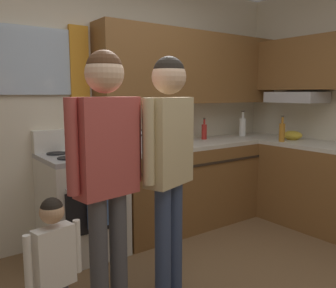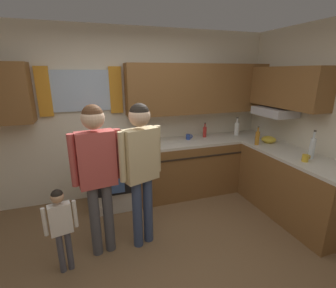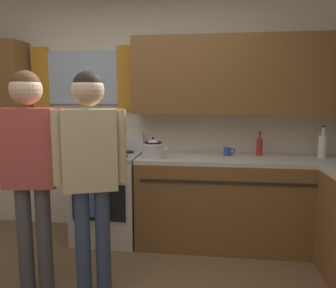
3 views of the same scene
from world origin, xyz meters
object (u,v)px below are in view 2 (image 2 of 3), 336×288
mug_cobalt_blue (188,137)px  bottle_oil_amber (257,138)px  bottle_sauce_red (205,132)px  bottle_tall_clear (312,148)px  mug_mustard_yellow (306,158)px  adult_in_plaid (141,160)px  stovetop_kettle (149,142)px  small_child (61,222)px  bottle_milk_white (237,128)px  mixing_bowl (269,140)px  adult_holding_child (97,165)px  stove_oven (114,175)px

mug_cobalt_blue → bottle_oil_amber: bearing=-35.1°
bottle_sauce_red → bottle_tall_clear: bearing=-59.5°
mug_mustard_yellow → adult_in_plaid: adult_in_plaid is taller
stovetop_kettle → small_child: size_ratio=0.30×
bottle_milk_white → adult_in_plaid: size_ratio=0.19×
mixing_bowl → adult_holding_child: size_ratio=0.13×
bottle_oil_amber → bottle_milk_white: size_ratio=0.91×
bottle_sauce_red → mug_mustard_yellow: 1.59m
mug_cobalt_blue → stovetop_kettle: stovetop_kettle is taller
bottle_oil_amber → mug_cobalt_blue: 1.06m
bottle_milk_white → stovetop_kettle: size_ratio=1.14×
bottle_oil_amber → stovetop_kettle: bearing=167.0°
mug_mustard_yellow → adult_holding_child: 2.48m
mug_mustard_yellow → adult_in_plaid: bearing=171.5°
mug_cobalt_blue → bottle_tall_clear: bearing=-49.6°
stove_oven → bottle_tall_clear: bottle_tall_clear is taller
adult_holding_child → bottle_milk_white: bearing=24.6°
adult_holding_child → small_child: adult_holding_child is taller
bottle_tall_clear → mixing_bowl: 0.77m
stovetop_kettle → small_child: stovetop_kettle is taller
bottle_tall_clear → adult_holding_child: adult_holding_child is taller
bottle_tall_clear → mug_mustard_yellow: size_ratio=3.05×
bottle_milk_white → small_child: size_ratio=0.34×
bottle_oil_amber → mug_cobalt_blue: bottle_oil_amber is taller
bottle_oil_amber → mixing_bowl: 0.26m
bottle_tall_clear → mixing_bowl: size_ratio=1.69×
mixing_bowl → mug_cobalt_blue: bearing=153.1°
bottle_milk_white → mug_mustard_yellow: bottle_milk_white is taller
bottle_oil_amber → stove_oven: bearing=165.5°
bottle_sauce_red → mug_mustard_yellow: bearing=-65.8°
stovetop_kettle → adult_in_plaid: bearing=-109.9°
mug_mustard_yellow → adult_in_plaid: 2.02m
bottle_oil_amber → adult_holding_child: bearing=-168.3°
bottle_oil_amber → small_child: bearing=-166.6°
stove_oven → adult_holding_child: size_ratio=0.66×
bottle_sauce_red → adult_holding_child: bearing=-147.6°
stove_oven → mug_mustard_yellow: size_ratio=9.15×
bottle_milk_white → mug_cobalt_blue: bearing=179.9°
bottle_oil_amber → mixing_bowl: bearing=9.2°
bottle_tall_clear → bottle_sauce_red: size_ratio=1.49×
bottle_sauce_red → stovetop_kettle: 1.08m
adult_in_plaid → mug_cobalt_blue: bearing=46.8°
mug_cobalt_blue → stovetop_kettle: 0.76m
bottle_tall_clear → bottle_milk_white: 1.34m
mixing_bowl → adult_in_plaid: adult_in_plaid is taller
small_child → adult_in_plaid: bearing=10.9°
bottle_tall_clear → mug_cobalt_blue: bottle_tall_clear is taller
adult_holding_child → stove_oven: bearing=76.1°
mug_mustard_yellow → bottle_sauce_red: bearing=114.2°
stovetop_kettle → stove_oven: bearing=161.2°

